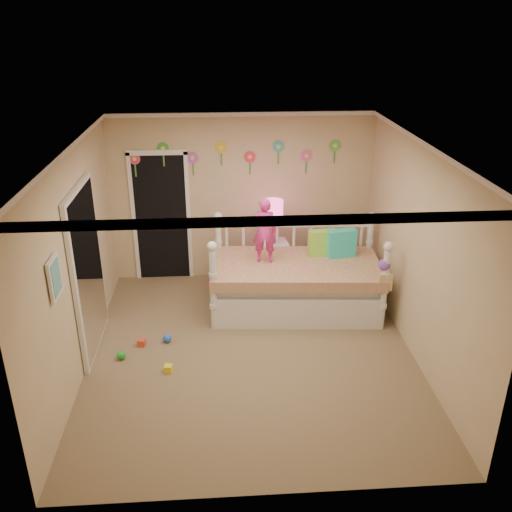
{
  "coord_description": "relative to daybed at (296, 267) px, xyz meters",
  "views": [
    {
      "loc": [
        -0.35,
        -5.82,
        3.91
      ],
      "look_at": [
        0.1,
        0.6,
        1.05
      ],
      "focal_mm": 38.57,
      "sensor_mm": 36.0,
      "label": 1
    }
  ],
  "objects": [
    {
      "name": "child",
      "position": [
        -0.44,
        0.07,
        0.53
      ],
      "size": [
        0.36,
        0.26,
        0.92
      ],
      "primitive_type": "imported",
      "rotation": [
        0.0,
        0.0,
        3.02
      ],
      "color": "#E83496",
      "rests_on": "daybed"
    },
    {
      "name": "pillow_lime",
      "position": [
        0.4,
        0.24,
        0.26
      ],
      "size": [
        0.4,
        0.18,
        0.37
      ],
      "primitive_type": "cube",
      "rotation": [
        0.0,
        0.0,
        0.11
      ],
      "color": "#97E646",
      "rests_on": "daybed"
    },
    {
      "name": "right_wall",
      "position": [
        1.3,
        -1.09,
        0.66
      ],
      "size": [
        0.01,
        4.5,
        2.6
      ],
      "primitive_type": "cube",
      "color": "tan",
      "rests_on": "floor"
    },
    {
      "name": "daybed",
      "position": [
        0.0,
        0.0,
        0.0
      ],
      "size": [
        2.46,
        1.44,
        1.29
      ],
      "primitive_type": null,
      "rotation": [
        0.0,
        0.0,
        -0.07
      ],
      "color": "white",
      "rests_on": "floor"
    },
    {
      "name": "table_lamp",
      "position": [
        -0.26,
        0.72,
        0.53
      ],
      "size": [
        0.3,
        0.3,
        0.66
      ],
      "color": "#EF1F61",
      "rests_on": "nightstand"
    },
    {
      "name": "ceiling",
      "position": [
        -0.7,
        -1.09,
        1.96
      ],
      "size": [
        4.0,
        4.5,
        0.01
      ],
      "primitive_type": "cube",
      "color": "white",
      "rests_on": "floor"
    },
    {
      "name": "flower_decals",
      "position": [
        -0.79,
        1.15,
        1.3
      ],
      "size": [
        3.4,
        0.02,
        0.5
      ],
      "primitive_type": null,
      "color": "#B2668C",
      "rests_on": "back_wall"
    },
    {
      "name": "back_wall",
      "position": [
        -0.7,
        1.16,
        0.66
      ],
      "size": [
        4.0,
        0.01,
        2.6
      ],
      "primitive_type": "cube",
      "color": "tan",
      "rests_on": "floor"
    },
    {
      "name": "nightstand",
      "position": [
        -0.26,
        0.72,
        -0.27
      ],
      "size": [
        0.47,
        0.38,
        0.74
      ],
      "primitive_type": "cube",
      "rotation": [
        0.0,
        0.0,
        0.1
      ],
      "color": "white",
      "rests_on": "floor"
    },
    {
      "name": "left_wall",
      "position": [
        -2.7,
        -1.09,
        0.66
      ],
      "size": [
        0.01,
        4.5,
        2.6
      ],
      "primitive_type": "cube",
      "color": "tan",
      "rests_on": "floor"
    },
    {
      "name": "hanging_bag",
      "position": [
        1.05,
        -0.64,
        0.14
      ],
      "size": [
        0.2,
        0.16,
        0.36
      ],
      "primitive_type": null,
      "color": "beige",
      "rests_on": "daybed"
    },
    {
      "name": "closet_doorway",
      "position": [
        -1.95,
        1.15,
        0.39
      ],
      "size": [
        0.9,
        0.04,
        2.07
      ],
      "primitive_type": "cube",
      "color": "black",
      "rests_on": "back_wall"
    },
    {
      "name": "floor",
      "position": [
        -0.7,
        -1.09,
        -0.64
      ],
      "size": [
        4.0,
        4.5,
        0.01
      ],
      "primitive_type": "cube",
      "color": "#7F684C",
      "rests_on": "ground"
    },
    {
      "name": "crown_molding",
      "position": [
        -0.7,
        -1.09,
        1.93
      ],
      "size": [
        4.0,
        4.5,
        0.06
      ],
      "primitive_type": null,
      "color": "white",
      "rests_on": "ceiling"
    },
    {
      "name": "mirror_closet",
      "position": [
        -2.66,
        -0.79,
        0.41
      ],
      "size": [
        0.07,
        1.3,
        2.1
      ],
      "primitive_type": "cube",
      "color": "white",
      "rests_on": "left_wall"
    },
    {
      "name": "pillow_turquoise",
      "position": [
        0.66,
        0.17,
        0.27
      ],
      "size": [
        0.42,
        0.2,
        0.4
      ],
      "primitive_type": "cube",
      "rotation": [
        0.0,
        0.0,
        0.15
      ],
      "color": "#28CBBC",
      "rests_on": "daybed"
    },
    {
      "name": "wall_picture",
      "position": [
        -2.67,
        -1.99,
        0.91
      ],
      "size": [
        0.05,
        0.34,
        0.42
      ],
      "primitive_type": "cube",
      "color": "white",
      "rests_on": "left_wall"
    },
    {
      "name": "toy_scatter",
      "position": [
        -2.04,
        -1.3,
        -0.59
      ],
      "size": [
        0.87,
        1.34,
        0.11
      ],
      "primitive_type": null,
      "rotation": [
        0.0,
        0.0,
        -0.05
      ],
      "color": "#996666",
      "rests_on": "floor"
    }
  ]
}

